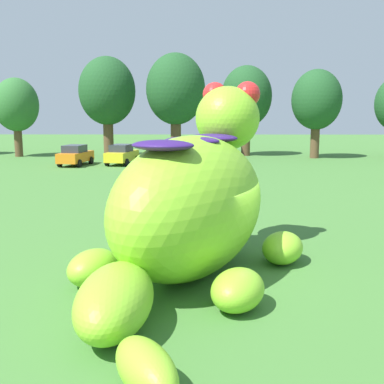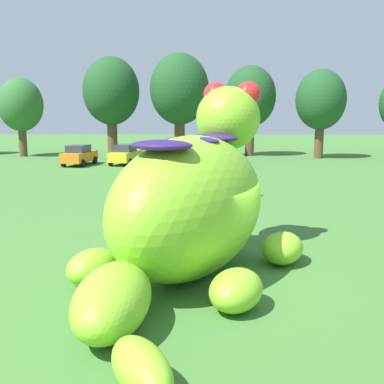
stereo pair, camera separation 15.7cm
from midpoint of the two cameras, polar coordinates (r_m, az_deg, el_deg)
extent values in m
plane|color=#427533|center=(13.54, 3.78, -10.01)|extent=(160.00, 160.00, 0.00)
ellipsoid|color=#8CD12D|center=(13.29, -0.39, -1.64)|extent=(5.87, 7.72, 3.89)
ellipsoid|color=#8CD12D|center=(15.77, 3.98, 8.76)|extent=(2.77, 2.88, 2.06)
sphere|color=red|center=(16.26, 2.46, 11.52)|extent=(0.82, 0.82, 0.82)
sphere|color=red|center=(15.89, 6.35, 11.51)|extent=(0.82, 0.82, 0.82)
ellipsoid|color=navy|center=(14.50, 2.11, 6.44)|extent=(1.92, 1.75, 0.26)
ellipsoid|color=navy|center=(13.06, -0.40, 6.08)|extent=(1.92, 1.75, 0.26)
ellipsoid|color=navy|center=(11.50, -3.90, 5.57)|extent=(1.92, 1.75, 0.26)
ellipsoid|color=#8CD12D|center=(16.22, -4.67, -4.93)|extent=(1.74, 2.00, 0.95)
ellipsoid|color=#8CD12D|center=(14.75, 10.43, -6.55)|extent=(1.74, 2.00, 0.95)
ellipsoid|color=#8CD12D|center=(13.03, -11.99, -8.80)|extent=(1.74, 2.00, 0.95)
ellipsoid|color=#8CD12D|center=(11.30, 5.07, -11.53)|extent=(1.74, 2.00, 0.95)
ellipsoid|color=#8CD12D|center=(10.29, -9.60, -12.60)|extent=(1.71, 3.19, 1.36)
ellipsoid|color=#8CD12D|center=(8.34, -6.09, -20.17)|extent=(1.59, 1.97, 0.83)
cube|color=orange|center=(41.44, -13.81, 4.09)|extent=(2.34, 4.32, 0.80)
cube|color=#2D333D|center=(41.25, -13.93, 5.04)|extent=(1.79, 2.18, 0.60)
cylinder|color=black|center=(42.98, -14.15, 3.73)|extent=(0.34, 0.67, 0.64)
cylinder|color=black|center=(42.32, -12.04, 3.72)|extent=(0.34, 0.67, 0.64)
cylinder|color=black|center=(40.69, -15.60, 3.35)|extent=(0.34, 0.67, 0.64)
cylinder|color=black|center=(39.99, -13.39, 3.34)|extent=(0.34, 0.67, 0.64)
cube|color=yellow|center=(41.42, -8.46, 4.26)|extent=(2.48, 4.36, 0.80)
cube|color=#2D333D|center=(41.22, -8.56, 5.21)|extent=(1.86, 2.23, 0.60)
cylinder|color=black|center=(42.94, -8.92, 3.90)|extent=(0.36, 0.67, 0.64)
cylinder|color=black|center=(42.36, -6.76, 3.88)|extent=(0.36, 0.67, 0.64)
cylinder|color=black|center=(40.59, -10.20, 3.54)|extent=(0.36, 0.67, 0.64)
cylinder|color=black|center=(39.98, -7.94, 3.51)|extent=(0.36, 0.67, 0.64)
cube|color=#2347B7|center=(40.71, -3.22, 4.26)|extent=(2.15, 4.27, 0.80)
cube|color=#2D333D|center=(40.50, -3.27, 5.22)|extent=(1.71, 2.12, 0.60)
cylinder|color=black|center=(42.15, -4.04, 3.89)|extent=(0.31, 0.66, 0.64)
cylinder|color=black|center=(41.85, -1.75, 3.87)|extent=(0.31, 0.66, 0.64)
cylinder|color=black|center=(39.67, -4.75, 3.52)|extent=(0.31, 0.66, 0.64)
cylinder|color=black|center=(39.36, -2.33, 3.49)|extent=(0.31, 0.66, 0.64)
cylinder|color=brown|center=(51.10, -20.05, 5.52)|extent=(0.78, 0.78, 2.73)
ellipsoid|color=#2D662D|center=(51.00, -20.30, 9.73)|extent=(4.36, 4.36, 5.24)
cylinder|color=brown|center=(48.21, -10.00, 6.16)|extent=(0.98, 0.98, 3.43)
ellipsoid|color=#1E4C23|center=(48.16, -10.17, 11.78)|extent=(5.48, 5.48, 6.58)
cylinder|color=brown|center=(46.24, -2.03, 6.19)|extent=(1.00, 1.00, 3.49)
ellipsoid|color=#1E4C23|center=(46.20, -2.06, 12.16)|extent=(5.58, 5.58, 6.70)
cylinder|color=brown|center=(49.39, 6.32, 6.18)|extent=(0.91, 0.91, 3.18)
ellipsoid|color=#1E4C23|center=(49.32, 6.42, 11.27)|extent=(5.08, 5.08, 6.10)
cylinder|color=brown|center=(47.99, 14.33, 5.71)|extent=(0.85, 0.85, 2.97)
ellipsoid|color=#1E4C23|center=(47.90, 14.53, 10.61)|extent=(4.75, 4.75, 5.71)
cylinder|color=#2D334C|center=(34.83, -2.93, 2.88)|extent=(0.26, 0.26, 0.88)
cube|color=#2D4CA5|center=(34.75, -2.94, 4.09)|extent=(0.38, 0.22, 0.60)
sphere|color=tan|center=(34.71, -2.94, 4.78)|extent=(0.22, 0.22, 0.22)
cylinder|color=#726656|center=(25.37, 5.93, 0.29)|extent=(0.26, 0.26, 0.88)
cube|color=#338C4C|center=(25.26, 5.96, 1.95)|extent=(0.38, 0.22, 0.60)
sphere|color=brown|center=(25.21, 5.98, 2.89)|extent=(0.22, 0.22, 0.22)
camera|label=1|loc=(0.08, -90.32, -0.05)|focal=44.77mm
camera|label=2|loc=(0.08, 89.68, 0.05)|focal=44.77mm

